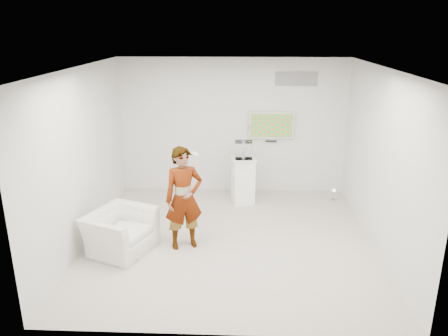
# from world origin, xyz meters

# --- Properties ---
(room) EXTENTS (5.01, 5.01, 3.00)m
(room) POSITION_xyz_m (0.00, 0.00, 1.50)
(room) COLOR beige
(room) RESTS_ON ground
(tv) EXTENTS (1.00, 0.08, 0.60)m
(tv) POSITION_xyz_m (0.85, 2.45, 1.55)
(tv) COLOR silver
(tv) RESTS_ON room
(logo_decal) EXTENTS (0.90, 0.02, 0.30)m
(logo_decal) POSITION_xyz_m (1.35, 2.49, 2.55)
(logo_decal) COLOR gray
(logo_decal) RESTS_ON room
(person) EXTENTS (0.75, 0.63, 1.77)m
(person) POSITION_xyz_m (-0.75, -0.23, 0.89)
(person) COLOR silver
(person) RESTS_ON room
(armchair) EXTENTS (1.27, 1.34, 0.69)m
(armchair) POSITION_xyz_m (-1.82, -0.43, 0.35)
(armchair) COLOR silver
(armchair) RESTS_ON room
(pedestal) EXTENTS (0.57, 0.57, 0.99)m
(pedestal) POSITION_xyz_m (0.24, 1.78, 0.50)
(pedestal) COLOR white
(pedestal) RESTS_ON room
(floor_uplight) EXTENTS (0.20, 0.20, 0.25)m
(floor_uplight) POSITION_xyz_m (2.21, 1.94, 0.13)
(floor_uplight) COLOR silver
(floor_uplight) RESTS_ON room
(vitrine) EXTENTS (0.36, 0.36, 0.35)m
(vitrine) POSITION_xyz_m (0.24, 1.78, 1.17)
(vitrine) COLOR white
(vitrine) RESTS_ON pedestal
(console) EXTENTS (0.05, 0.17, 0.23)m
(console) POSITION_xyz_m (0.24, 1.78, 1.11)
(console) COLOR white
(console) RESTS_ON pedestal
(wii_remote) EXTENTS (0.12, 0.14, 0.04)m
(wii_remote) POSITION_xyz_m (-0.57, -0.00, 1.59)
(wii_remote) COLOR white
(wii_remote) RESTS_ON person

